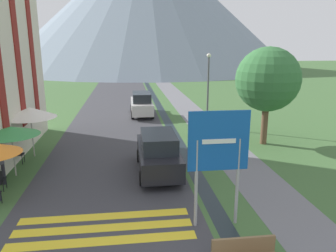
% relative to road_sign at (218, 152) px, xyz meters
% --- Properties ---
extents(ground_plane, '(160.00, 160.00, 0.00)m').
position_rel_road_sign_xyz_m(ground_plane, '(-0.96, 16.16, -2.40)').
color(ground_plane, '#3D6033').
extents(road, '(6.40, 60.00, 0.01)m').
position_rel_road_sign_xyz_m(road, '(-3.46, 26.16, -2.39)').
color(road, '#38383D').
rests_on(road, ground_plane).
extents(footpath, '(2.20, 60.00, 0.01)m').
position_rel_road_sign_xyz_m(footpath, '(2.64, 26.16, -2.39)').
color(footpath, slate).
rests_on(footpath, ground_plane).
extents(drainage_channel, '(0.60, 60.00, 0.00)m').
position_rel_road_sign_xyz_m(drainage_channel, '(0.24, 26.16, -2.40)').
color(drainage_channel, black).
rests_on(drainage_channel, ground_plane).
extents(crosswalk_marking, '(5.44, 1.84, 0.01)m').
position_rel_road_sign_xyz_m(crosswalk_marking, '(-3.46, 0.21, -2.39)').
color(crosswalk_marking, yellow).
rests_on(crosswalk_marking, ground_plane).
extents(mountain_distant, '(66.40, 66.40, 29.77)m').
position_rel_road_sign_xyz_m(mountain_distant, '(2.47, 71.90, 12.49)').
color(mountain_distant, gray).
rests_on(mountain_distant, ground_plane).
extents(road_sign, '(1.84, 0.11, 3.64)m').
position_rel_road_sign_xyz_m(road_sign, '(0.00, 0.00, 0.00)').
color(road_sign, '#9E9EA3').
rests_on(road_sign, ground_plane).
extents(parked_car_near, '(1.77, 4.35, 1.82)m').
position_rel_road_sign_xyz_m(parked_car_near, '(-1.36, 4.51, -1.49)').
color(parked_car_near, black).
rests_on(parked_car_near, ground_plane).
extents(parked_car_far, '(1.71, 4.44, 1.82)m').
position_rel_road_sign_xyz_m(parked_car_far, '(-1.50, 16.53, -1.49)').
color(parked_car_far, silver).
rests_on(parked_car_far, ground_plane).
extents(cafe_chair_far_right, '(0.40, 0.40, 0.85)m').
position_rel_road_sign_xyz_m(cafe_chair_far_right, '(-7.76, 6.34, -1.88)').
color(cafe_chair_far_right, black).
rests_on(cafe_chair_far_right, ground_plane).
extents(cafe_umbrella_middle_green, '(2.31, 2.31, 2.17)m').
position_rel_road_sign_xyz_m(cafe_umbrella_middle_green, '(-7.46, 4.89, -0.41)').
color(cafe_umbrella_middle_green, '#B7B2A8').
rests_on(cafe_umbrella_middle_green, ground_plane).
extents(cafe_umbrella_rear_white, '(2.49, 2.49, 2.51)m').
position_rel_road_sign_xyz_m(cafe_umbrella_rear_white, '(-7.34, 7.39, -0.14)').
color(cafe_umbrella_rear_white, '#B7B2A8').
rests_on(cafe_umbrella_rear_white, ground_plane).
extents(streetlamp, '(0.28, 0.28, 4.91)m').
position_rel_road_sign_xyz_m(streetlamp, '(2.67, 11.99, 0.53)').
color(streetlamp, '#515156').
rests_on(streetlamp, ground_plane).
extents(tree_by_path, '(3.49, 3.49, 5.38)m').
position_rel_road_sign_xyz_m(tree_by_path, '(4.96, 8.01, 1.22)').
color(tree_by_path, brown).
rests_on(tree_by_path, ground_plane).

